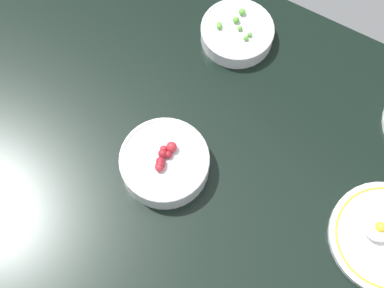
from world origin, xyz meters
The scene contains 3 objects.
dining_table centered at (0.00, 0.00, 2.00)cm, with size 158.43×86.55×4.00cm, color black.
bowl_peas centered at (-4.69, 28.05, 6.19)cm, with size 16.23×16.23×5.20cm.
bowl_berries centered at (-2.49, -6.42, 6.83)cm, with size 17.72×17.72×6.97cm.
Camera 1 is at (20.53, -35.54, 104.15)cm, focal length 49.39 mm.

